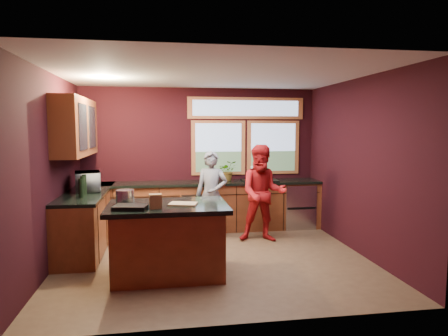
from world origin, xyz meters
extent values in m
plane|color=brown|center=(0.00, 0.00, 0.00)|extent=(4.50, 4.50, 0.00)
cube|color=black|center=(0.00, 2.00, 1.35)|extent=(4.50, 0.02, 2.70)
cube|color=black|center=(0.00, -2.00, 1.35)|extent=(4.50, 0.02, 2.70)
cube|color=black|center=(-2.25, 0.00, 1.35)|extent=(0.02, 4.00, 2.70)
cube|color=black|center=(2.25, 0.00, 1.35)|extent=(0.02, 4.00, 2.70)
cube|color=silver|center=(0.00, 0.00, 2.70)|extent=(4.50, 4.00, 0.02)
cube|color=#7786A4|center=(0.35, 1.99, 1.55)|extent=(1.06, 0.02, 1.06)
cube|color=#7786A4|center=(1.45, 1.99, 1.55)|extent=(1.06, 0.02, 1.06)
cube|color=#B05F33|center=(0.90, 1.99, 2.32)|extent=(2.30, 0.02, 0.42)
cube|color=#5D2C16|center=(-2.07, 0.85, 1.95)|extent=(0.36, 1.80, 0.90)
cube|color=#5D2C16|center=(0.00, 1.70, 0.44)|extent=(4.50, 0.60, 0.88)
cube|color=black|center=(0.00, 1.69, 0.91)|extent=(4.50, 0.64, 0.05)
cube|color=#B7B7BC|center=(1.85, 1.68, 0.42)|extent=(0.60, 0.58, 0.85)
cube|color=black|center=(1.10, 1.66, 0.91)|extent=(0.66, 0.46, 0.05)
cube|color=#5D2C16|center=(-1.95, 0.85, 0.44)|extent=(0.60, 2.30, 0.88)
cube|color=black|center=(-1.94, 0.85, 0.91)|extent=(0.64, 2.30, 0.05)
cube|color=#5D2C16|center=(-0.68, -0.54, 0.44)|extent=(1.40, 0.90, 0.88)
cube|color=black|center=(-0.68, -0.54, 0.92)|extent=(1.55, 1.05, 0.06)
imported|color=slate|center=(0.11, 1.14, 0.77)|extent=(0.65, 0.52, 1.54)
imported|color=#A61316|center=(0.95, 0.82, 0.83)|extent=(0.91, 0.77, 1.66)
imported|color=#999999|center=(-1.92, 0.88, 1.08)|extent=(0.48, 0.62, 0.31)
imported|color=#999999|center=(0.49, 1.75, 1.12)|extent=(0.35, 0.30, 0.39)
cylinder|color=silver|center=(0.99, 1.70, 1.07)|extent=(0.12, 0.12, 0.28)
cube|color=#A58155|center=(-0.48, -0.59, 0.95)|extent=(0.40, 0.33, 0.02)
cylinder|color=silver|center=(-1.23, -0.39, 1.03)|extent=(0.24, 0.24, 0.18)
cube|color=brown|center=(-0.83, -0.79, 1.03)|extent=(0.16, 0.13, 0.18)
cube|color=black|center=(-1.13, -0.79, 0.97)|extent=(0.45, 0.35, 0.05)
camera|label=1|loc=(-0.74, -5.71, 1.93)|focal=32.00mm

